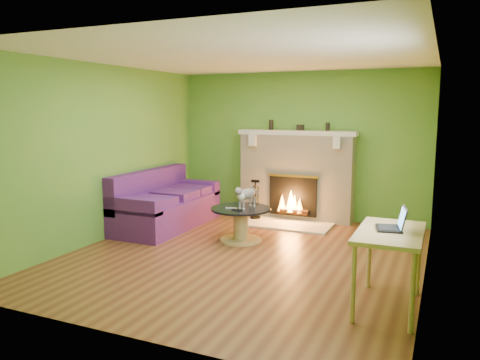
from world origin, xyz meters
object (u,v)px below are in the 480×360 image
(coffee_table, at_px, (241,222))
(cat, at_px, (247,196))
(sofa, at_px, (164,205))
(desk, at_px, (390,240))

(coffee_table, bearing_deg, cat, 32.01)
(sofa, xyz_separation_m, desk, (3.81, -1.89, 0.32))
(coffee_table, bearing_deg, sofa, 168.70)
(desk, relative_size, cat, 1.93)
(desk, height_order, cat, cat)
(desk, bearing_deg, cat, 143.36)
(desk, distance_m, cat, 2.74)
(sofa, distance_m, coffee_table, 1.56)
(desk, bearing_deg, sofa, 153.61)
(desk, bearing_deg, coffee_table, 145.17)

